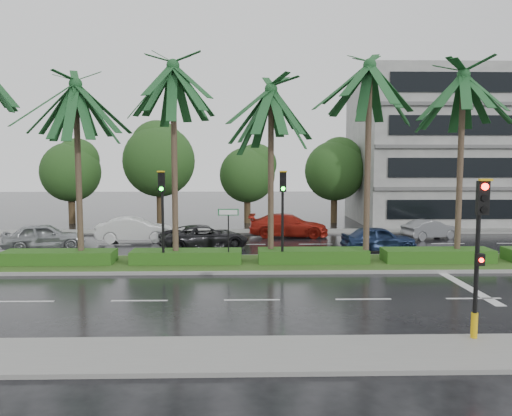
{
  "coord_description": "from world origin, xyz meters",
  "views": [
    {
      "loc": [
        -0.28,
        -22.39,
        4.92
      ],
      "look_at": [
        0.3,
        1.5,
        2.69
      ],
      "focal_mm": 35.0,
      "sensor_mm": 36.0,
      "label": 1
    }
  ],
  "objects_px": {
    "signal_near": "(479,252)",
    "car_silver": "(44,236)",
    "signal_median_left": "(162,204)",
    "car_white": "(135,230)",
    "car_blue": "(379,239)",
    "car_grey": "(430,229)",
    "car_darkgrey": "(204,237)",
    "car_red": "(288,225)",
    "street_sign": "(228,222)"
  },
  "relations": [
    {
      "from": "car_darkgrey",
      "to": "car_red",
      "type": "bearing_deg",
      "value": -68.33
    },
    {
      "from": "signal_median_left",
      "to": "street_sign",
      "type": "bearing_deg",
      "value": 3.47
    },
    {
      "from": "car_darkgrey",
      "to": "street_sign",
      "type": "bearing_deg",
      "value": 176.68
    },
    {
      "from": "car_red",
      "to": "car_blue",
      "type": "xyz_separation_m",
      "value": [
        4.5,
        -5.4,
        -0.06
      ]
    },
    {
      "from": "street_sign",
      "to": "car_white",
      "type": "relative_size",
      "value": 0.57
    },
    {
      "from": "car_silver",
      "to": "car_red",
      "type": "height_order",
      "value": "car_red"
    },
    {
      "from": "car_white",
      "to": "car_grey",
      "type": "xyz_separation_m",
      "value": [
        18.65,
        0.79,
        -0.14
      ]
    },
    {
      "from": "signal_near",
      "to": "street_sign",
      "type": "xyz_separation_m",
      "value": [
        -7.0,
        9.87,
        -0.38
      ]
    },
    {
      "from": "signal_median_left",
      "to": "car_silver",
      "type": "distance_m",
      "value": 9.45
    },
    {
      "from": "street_sign",
      "to": "car_silver",
      "type": "bearing_deg",
      "value": 154.05
    },
    {
      "from": "street_sign",
      "to": "car_blue",
      "type": "height_order",
      "value": "street_sign"
    },
    {
      "from": "signal_median_left",
      "to": "car_blue",
      "type": "height_order",
      "value": "signal_median_left"
    },
    {
      "from": "car_darkgrey",
      "to": "car_red",
      "type": "distance_m",
      "value": 6.91
    },
    {
      "from": "street_sign",
      "to": "car_grey",
      "type": "bearing_deg",
      "value": 33.76
    },
    {
      "from": "car_white",
      "to": "car_red",
      "type": "distance_m",
      "value": 9.83
    },
    {
      "from": "signal_near",
      "to": "car_grey",
      "type": "relative_size",
      "value": 1.17
    },
    {
      "from": "signal_near",
      "to": "car_darkgrey",
      "type": "relative_size",
      "value": 0.87
    },
    {
      "from": "car_white",
      "to": "car_red",
      "type": "bearing_deg",
      "value": -85.31
    },
    {
      "from": "car_blue",
      "to": "car_grey",
      "type": "bearing_deg",
      "value": -54.26
    },
    {
      "from": "car_silver",
      "to": "car_red",
      "type": "distance_m",
      "value": 14.83
    },
    {
      "from": "car_grey",
      "to": "signal_near",
      "type": "bearing_deg",
      "value": 143.06
    },
    {
      "from": "street_sign",
      "to": "signal_near",
      "type": "bearing_deg",
      "value": -54.66
    },
    {
      "from": "signal_near",
      "to": "signal_median_left",
      "type": "relative_size",
      "value": 1.0
    },
    {
      "from": "signal_near",
      "to": "car_grey",
      "type": "distance_m",
      "value": 19.27
    },
    {
      "from": "car_darkgrey",
      "to": "car_red",
      "type": "relative_size",
      "value": 0.96
    },
    {
      "from": "signal_median_left",
      "to": "car_silver",
      "type": "height_order",
      "value": "signal_median_left"
    },
    {
      "from": "signal_median_left",
      "to": "signal_near",
      "type": "bearing_deg",
      "value": -44.09
    },
    {
      "from": "car_silver",
      "to": "car_white",
      "type": "bearing_deg",
      "value": -78.4
    },
    {
      "from": "car_white",
      "to": "car_grey",
      "type": "height_order",
      "value": "car_white"
    },
    {
      "from": "street_sign",
      "to": "car_blue",
      "type": "relative_size",
      "value": 0.64
    },
    {
      "from": "street_sign",
      "to": "car_darkgrey",
      "type": "xyz_separation_m",
      "value": [
        -1.5,
        4.95,
        -1.43
      ]
    },
    {
      "from": "car_silver",
      "to": "car_red",
      "type": "xyz_separation_m",
      "value": [
        14.15,
        4.45,
        0.01
      ]
    },
    {
      "from": "signal_median_left",
      "to": "car_white",
      "type": "height_order",
      "value": "signal_median_left"
    },
    {
      "from": "signal_near",
      "to": "car_blue",
      "type": "height_order",
      "value": "signal_near"
    },
    {
      "from": "signal_near",
      "to": "car_blue",
      "type": "distance_m",
      "value": 14.19
    },
    {
      "from": "signal_near",
      "to": "car_darkgrey",
      "type": "xyz_separation_m",
      "value": [
        -8.5,
        14.82,
        -1.81
      ]
    },
    {
      "from": "street_sign",
      "to": "car_darkgrey",
      "type": "relative_size",
      "value": 0.52
    },
    {
      "from": "car_grey",
      "to": "car_darkgrey",
      "type": "bearing_deg",
      "value": 84.12
    },
    {
      "from": "car_silver",
      "to": "car_darkgrey",
      "type": "xyz_separation_m",
      "value": [
        9.0,
        -0.16,
        -0.05
      ]
    },
    {
      "from": "car_red",
      "to": "car_blue",
      "type": "height_order",
      "value": "car_red"
    },
    {
      "from": "car_silver",
      "to": "car_white",
      "type": "xyz_separation_m",
      "value": [
        4.5,
        2.56,
        0.01
      ]
    },
    {
      "from": "signal_median_left",
      "to": "street_sign",
      "type": "height_order",
      "value": "signal_median_left"
    },
    {
      "from": "car_blue",
      "to": "car_grey",
      "type": "relative_size",
      "value": 1.09
    },
    {
      "from": "signal_median_left",
      "to": "car_blue",
      "type": "distance_m",
      "value": 12.19
    },
    {
      "from": "car_silver",
      "to": "car_grey",
      "type": "relative_size",
      "value": 1.17
    },
    {
      "from": "car_darkgrey",
      "to": "car_grey",
      "type": "xyz_separation_m",
      "value": [
        14.15,
        3.51,
        -0.08
      ]
    },
    {
      "from": "signal_near",
      "to": "car_silver",
      "type": "bearing_deg",
      "value": 139.43
    },
    {
      "from": "signal_median_left",
      "to": "car_blue",
      "type": "bearing_deg",
      "value": 21.28
    },
    {
      "from": "street_sign",
      "to": "car_silver",
      "type": "relative_size",
      "value": 0.6
    },
    {
      "from": "car_silver",
      "to": "car_grey",
      "type": "distance_m",
      "value": 23.39
    }
  ]
}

